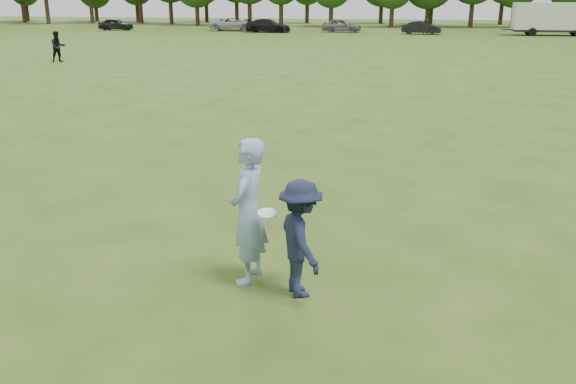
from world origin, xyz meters
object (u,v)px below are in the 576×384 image
Objects in this scene: car_f at (422,28)px; cargo_trailer at (555,17)px; player_far_a at (58,47)px; player_far_d at (426,26)px; car_c at (234,24)px; car_d at (268,26)px; car_a at (116,24)px; thrower at (248,212)px; car_e at (342,25)px; defender at (301,239)px.

car_f is 13.12m from cargo_trailer.
cargo_trailer reaches higher than player_far_a.
car_c is (-21.46, 2.55, -0.10)m from player_far_d.
car_a is at bearing 89.65° from car_d.
player_far_a reaches higher than car_c.
thrower is 68.13m from car_a.
cargo_trailer is at bearing -92.30° from car_e.
player_far_a is at bearing -149.09° from player_far_d.
car_e is (7.88, 1.93, 0.02)m from car_d.
car_d is at bearing 94.92° from car_f.
defender is 0.34× the size of car_d.
car_f is (22.20, 32.44, -0.26)m from player_far_a.
player_far_a reaches higher than car_f.
defender is (0.80, -0.29, -0.23)m from thrower.
thrower is at bearing -177.70° from car_f.
cargo_trailer is (35.26, 32.82, 0.85)m from player_far_a.
player_far_a reaches higher than car_e.
car_d is at bearing -15.71° from defender.
thrower is 33.10m from player_far_a.
thrower is at bearing -168.15° from car_c.
car_a is 0.80× the size of car_d.
player_far_a is 34.68m from car_c.
player_far_a is 0.35× the size of car_c.
player_far_a is 0.38× the size of car_d.
car_a is (-35.29, 1.16, -0.16)m from player_far_d.
defender is 61.45m from car_d.
cargo_trailer is (12.61, 0.72, 0.95)m from player_far_d.
car_a is 0.44× the size of cargo_trailer.
car_d reaches higher than car_f.
car_a is 34.85m from car_f.
cargo_trailer is (16.07, 59.79, 0.72)m from thrower.
car_e is at bearing -169.63° from thrower.
car_f is at bearing -178.32° from cargo_trailer.
car_f is (34.84, -0.82, -0.00)m from car_a.
cargo_trailer is (13.07, 0.38, 1.11)m from car_f.
defender reaches higher than car_d.
car_a is at bearing 154.23° from player_far_d.
thrower reaches higher than car_d.
player_far_a reaches higher than defender.
car_e is (12.41, -0.21, 0.00)m from car_c.
player_far_d is at bearing -121.40° from car_f.
car_c is (13.83, 1.40, 0.06)m from car_a.
cargo_trailer reaches higher than player_far_d.
car_c is at bearing -88.93° from car_a.
thrower is 64.20m from car_c.
player_far_d is 0.32× the size of car_c.
car_c is at bearing -12.24° from defender.
defender is at bearing -104.26° from cargo_trailer.
defender is 68.76m from car_a.
defender is 0.89× the size of player_far_a.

